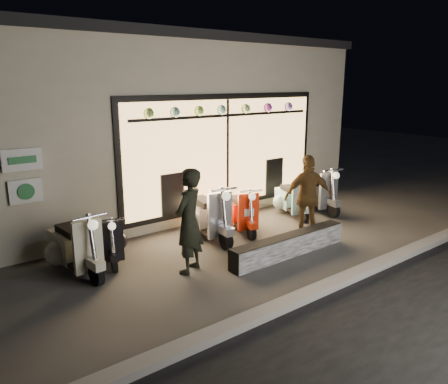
{
  "coord_description": "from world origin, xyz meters",
  "views": [
    {
      "loc": [
        -5.34,
        -5.92,
        3.14
      ],
      "look_at": [
        -0.32,
        0.6,
        1.05
      ],
      "focal_mm": 35.0,
      "sensor_mm": 36.0,
      "label": 1
    }
  ],
  "objects_px": {
    "scooter_red": "(240,212)",
    "woman": "(308,197)",
    "scooter_silver": "(205,215)",
    "man": "(189,221)",
    "graffiti_barrier": "(289,245)"
  },
  "relations": [
    {
      "from": "graffiti_barrier",
      "to": "man",
      "type": "relative_size",
      "value": 1.49
    },
    {
      "from": "graffiti_barrier",
      "to": "woman",
      "type": "relative_size",
      "value": 1.55
    },
    {
      "from": "man",
      "to": "woman",
      "type": "relative_size",
      "value": 1.04
    },
    {
      "from": "scooter_silver",
      "to": "scooter_red",
      "type": "bearing_deg",
      "value": 2.29
    },
    {
      "from": "graffiti_barrier",
      "to": "scooter_silver",
      "type": "distance_m",
      "value": 1.91
    },
    {
      "from": "scooter_silver",
      "to": "woman",
      "type": "distance_m",
      "value": 2.14
    },
    {
      "from": "scooter_silver",
      "to": "man",
      "type": "distance_m",
      "value": 1.77
    },
    {
      "from": "graffiti_barrier",
      "to": "scooter_red",
      "type": "bearing_deg",
      "value": 82.27
    },
    {
      "from": "graffiti_barrier",
      "to": "scooter_red",
      "type": "xyz_separation_m",
      "value": [
        0.23,
        1.71,
        0.2
      ]
    },
    {
      "from": "scooter_silver",
      "to": "man",
      "type": "xyz_separation_m",
      "value": [
        -1.2,
        -1.24,
        0.43
      ]
    },
    {
      "from": "graffiti_barrier",
      "to": "scooter_red",
      "type": "height_order",
      "value": "scooter_red"
    },
    {
      "from": "graffiti_barrier",
      "to": "scooter_silver",
      "type": "xyz_separation_m",
      "value": [
        -0.64,
        1.78,
        0.26
      ]
    },
    {
      "from": "scooter_red",
      "to": "woman",
      "type": "relative_size",
      "value": 0.8
    },
    {
      "from": "scooter_red",
      "to": "woman",
      "type": "distance_m",
      "value": 1.52
    },
    {
      "from": "scooter_red",
      "to": "graffiti_barrier",
      "type": "bearing_deg",
      "value": -77.82
    }
  ]
}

